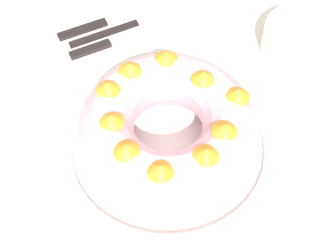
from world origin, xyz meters
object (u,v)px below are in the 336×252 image
Objects in this scene: cake_knife at (109,43)px; serving_dish at (168,145)px; bundt_cake at (168,125)px; fork at (125,27)px; serving_knife at (104,22)px; side_bowl at (313,42)px.

serving_dish is at bearing -0.01° from cake_knife.
bundt_cake is at bearing -0.03° from cake_knife.
fork is 0.89× the size of serving_knife.
side_bowl is (-0.07, 0.32, -0.04)m from bundt_cake.
fork is 0.34m from side_bowl.
bundt_cake is 1.52× the size of cake_knife.
serving_dish is 1.77× the size of side_bowl.
fork is (-0.27, 0.05, -0.06)m from bundt_cake.
serving_dish is 0.25m from cake_knife.
bundt_cake is 0.33m from side_bowl.
serving_knife is at bearing -132.03° from fork.
bundt_cake is at bearing -5.21° from serving_knife.
fork is 1.09× the size of cake_knife.
bundt_cake is 0.31m from serving_knife.
cake_knife is (0.05, -0.01, 0.00)m from serving_knife.
side_bowl is (-0.07, 0.32, 0.01)m from serving_dish.
side_bowl is (0.18, 0.31, 0.02)m from cake_knife.
bundt_cake reaches higher than side_bowl.
side_bowl is at bearing 61.69° from cake_knife.
serving_dish is 1.21× the size of bundt_cake.
fork is at bearing 170.21° from bundt_cake.
side_bowl is at bearing 55.36° from fork.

